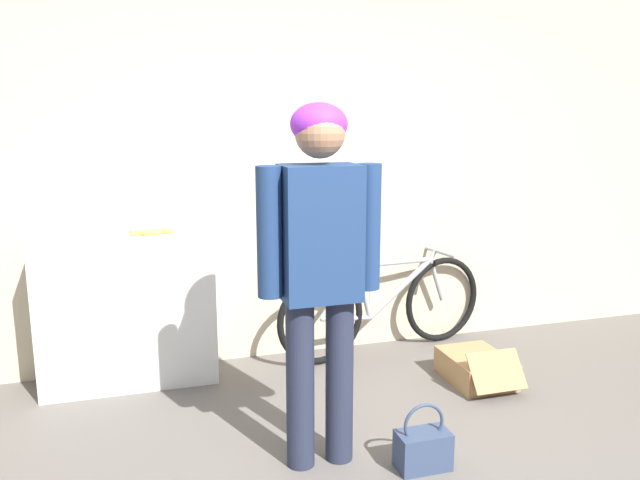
# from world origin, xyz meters

# --- Properties ---
(wall_back) EXTENTS (8.00, 0.07, 2.60)m
(wall_back) POSITION_xyz_m (0.00, 2.23, 1.30)
(wall_back) COLOR beige
(wall_back) RESTS_ON ground_plane
(side_shelf) EXTENTS (1.05, 0.37, 0.94)m
(side_shelf) POSITION_xyz_m (-1.18, 2.00, 0.47)
(side_shelf) COLOR white
(side_shelf) RESTS_ON ground_plane
(person) EXTENTS (0.58, 0.25, 1.72)m
(person) POSITION_xyz_m (-0.29, 0.78, 1.05)
(person) COLOR #23283D
(person) RESTS_ON ground_plane
(bicycle) EXTENTS (1.63, 0.46, 0.71)m
(bicycle) POSITION_xyz_m (0.55, 2.03, 0.34)
(bicycle) COLOR black
(bicycle) RESTS_ON ground_plane
(banana) EXTENTS (0.29, 0.08, 0.04)m
(banana) POSITION_xyz_m (-1.01, 2.02, 0.96)
(banana) COLOR #EAD64C
(banana) RESTS_ON side_shelf
(handbag) EXTENTS (0.25, 0.15, 0.33)m
(handbag) POSITION_xyz_m (0.16, 0.58, 0.10)
(handbag) COLOR #334260
(handbag) RESTS_ON ground_plane
(cardboard_box) EXTENTS (0.36, 0.55, 0.26)m
(cardboard_box) POSITION_xyz_m (0.93, 1.39, 0.09)
(cardboard_box) COLOR #A87F51
(cardboard_box) RESTS_ON ground_plane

